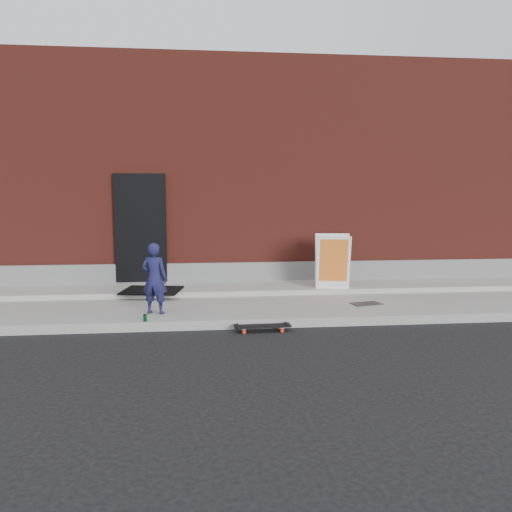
{
  "coord_description": "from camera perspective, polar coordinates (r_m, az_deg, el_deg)",
  "views": [
    {
      "loc": [
        -1.28,
        -7.58,
        2.09
      ],
      "look_at": [
        -0.41,
        0.8,
        1.05
      ],
      "focal_mm": 35.0,
      "sensor_mm": 36.0,
      "label": 1
    }
  ],
  "objects": [
    {
      "name": "skateboard",
      "position": [
        7.73,
        0.73,
        -8.07
      ],
      "size": [
        0.85,
        0.25,
        0.1
      ],
      "color": "red",
      "rests_on": "ground"
    },
    {
      "name": "soda_can",
      "position": [
        7.91,
        -12.56,
        -6.93
      ],
      "size": [
        0.08,
        0.08,
        0.11
      ],
      "primitive_type": "cylinder",
      "rotation": [
        0.0,
        0.0,
        -0.29
      ],
      "color": "#177436",
      "rests_on": "sidewalk"
    },
    {
      "name": "doormat",
      "position": [
        9.8,
        -11.8,
        -3.86
      ],
      "size": [
        1.2,
        1.03,
        0.03
      ],
      "primitive_type": "cube",
      "rotation": [
        0.0,
        0.0,
        -0.17
      ],
      "color": "black",
      "rests_on": "apron"
    },
    {
      "name": "ground",
      "position": [
        7.96,
        3.59,
        -8.21
      ],
      "size": [
        80.0,
        80.0,
        0.0
      ],
      "primitive_type": "plane",
      "color": "black",
      "rests_on": "ground"
    },
    {
      "name": "apron",
      "position": [
        10.24,
        1.38,
        -3.63
      ],
      "size": [
        20.0,
        1.2,
        0.1
      ],
      "primitive_type": "cube",
      "color": "gray",
      "rests_on": "sidewalk"
    },
    {
      "name": "building",
      "position": [
        14.63,
        -0.91,
        8.61
      ],
      "size": [
        20.0,
        8.1,
        5.0
      ],
      "color": "maroon",
      "rests_on": "ground"
    },
    {
      "name": "utility_plate",
      "position": [
        9.13,
        12.54,
        -5.37
      ],
      "size": [
        0.57,
        0.44,
        0.02
      ],
      "primitive_type": "cube",
      "rotation": [
        0.0,
        0.0,
        0.23
      ],
      "color": "#4E4F53",
      "rests_on": "sidewalk"
    },
    {
      "name": "pizza_sign",
      "position": [
        9.96,
        8.73,
        -0.56
      ],
      "size": [
        0.77,
        0.87,
        1.08
      ],
      "color": "white",
      "rests_on": "apron"
    },
    {
      "name": "sidewalk",
      "position": [
        9.39,
        2.08,
        -5.38
      ],
      "size": [
        20.0,
        3.0,
        0.15
      ],
      "primitive_type": "cube",
      "color": "gray",
      "rests_on": "ground"
    },
    {
      "name": "child",
      "position": [
        8.3,
        -11.53,
        -2.52
      ],
      "size": [
        0.49,
        0.39,
        1.17
      ],
      "primitive_type": "imported",
      "rotation": [
        0.0,
        0.0,
        2.86
      ],
      "color": "#171942",
      "rests_on": "sidewalk"
    }
  ]
}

